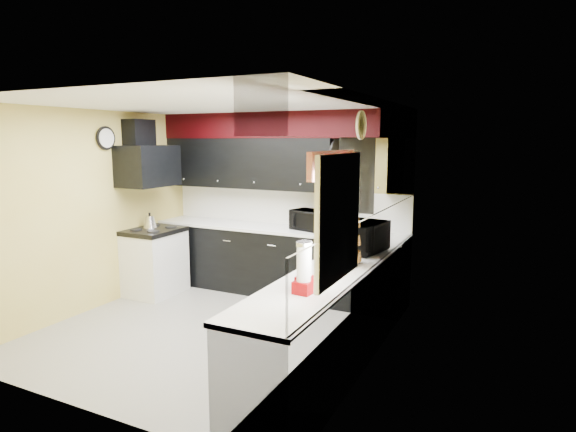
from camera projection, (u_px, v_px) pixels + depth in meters
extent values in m
plane|color=gray|center=(215.00, 330.00, 5.43)|extent=(3.60, 3.60, 0.00)
cube|color=#E0C666|center=(285.00, 202.00, 6.83)|extent=(3.60, 0.06, 2.50)
cube|color=#E0C666|center=(373.00, 236.00, 4.46)|extent=(0.06, 3.60, 2.50)
cube|color=#E0C666|center=(93.00, 211.00, 6.01)|extent=(0.06, 3.60, 2.50)
cube|color=white|center=(209.00, 104.00, 5.04)|extent=(3.60, 3.60, 0.06)
cube|color=black|center=(276.00, 262.00, 6.69)|extent=(3.60, 0.60, 0.90)
cube|color=black|center=(330.00, 323.00, 4.45)|extent=(0.60, 3.00, 0.90)
cube|color=white|center=(276.00, 229.00, 6.62)|extent=(3.62, 0.64, 0.04)
cube|color=white|center=(331.00, 274.00, 4.37)|extent=(0.64, 3.02, 0.04)
cube|color=white|center=(285.00, 207.00, 6.83)|extent=(3.60, 0.02, 0.50)
cube|color=white|center=(372.00, 242.00, 4.47)|extent=(0.02, 3.60, 0.50)
cube|color=black|center=(248.00, 163.00, 6.81)|extent=(2.60, 0.35, 0.70)
cube|color=black|center=(382.00, 170.00, 5.25)|extent=(0.35, 1.80, 0.70)
cube|color=black|center=(279.00, 125.00, 6.51)|extent=(3.60, 0.36, 0.35)
cube|color=black|center=(351.00, 117.00, 4.21)|extent=(0.36, 3.24, 0.35)
cube|color=white|center=(155.00, 263.00, 6.68)|extent=(0.60, 0.75, 0.86)
cube|color=black|center=(154.00, 231.00, 6.61)|extent=(0.62, 0.77, 0.06)
cube|color=black|center=(148.00, 166.00, 6.49)|extent=(0.50, 0.78, 0.55)
cube|color=black|center=(139.00, 134.00, 6.48)|extent=(0.24, 0.40, 0.40)
cube|color=red|center=(333.00, 164.00, 3.58)|extent=(0.04, 0.88, 0.20)
cube|color=white|center=(327.00, 167.00, 5.94)|extent=(0.03, 0.26, 0.35)
imported|color=black|center=(309.00, 220.00, 6.41)|extent=(0.55, 0.49, 0.27)
imported|color=black|center=(363.00, 237.00, 5.15)|extent=(0.48, 0.63, 0.32)
cylinder|color=silver|center=(331.00, 227.00, 6.23)|extent=(0.16, 0.16, 0.15)
cube|color=black|center=(351.00, 226.00, 6.10)|extent=(0.12, 0.15, 0.21)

